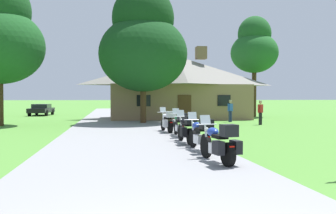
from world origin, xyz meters
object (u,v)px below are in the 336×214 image
object	(u,v)px
motorcycle_blue_second_in_row	(200,135)
bystander_blue_shirt_near_lodge	(230,110)
motorcycle_white_farthest_in_row	(168,122)
motorcycle_black_third_in_row	(187,130)
parked_black_sedan_far_left	(41,109)
motorcycle_green_fourth_in_row	(179,124)
tree_right_of_lodge	(254,48)
motorcycle_blue_nearest_to_camera	(220,144)
tree_by_lodge_front	(143,43)
bystander_red_shirt_beside_signpost	(260,111)

from	to	relation	value
motorcycle_blue_second_in_row	bystander_blue_shirt_near_lodge	size ratio (longest dim) A/B	1.24
motorcycle_white_farthest_in_row	motorcycle_blue_second_in_row	bearing A→B (deg)	-95.98
motorcycle_black_third_in_row	parked_black_sedan_far_left	world-z (taller)	motorcycle_black_third_in_row
motorcycle_green_fourth_in_row	tree_right_of_lodge	distance (m)	21.50
bystander_blue_shirt_near_lodge	tree_right_of_lodge	xyz separation A→B (m)	(4.90, 7.32, 5.89)
motorcycle_blue_nearest_to_camera	motorcycle_white_farthest_in_row	xyz separation A→B (m)	(-0.04, 9.27, 0.00)
motorcycle_black_third_in_row	tree_right_of_lodge	bearing A→B (deg)	57.35
motorcycle_blue_second_in_row	motorcycle_blue_nearest_to_camera	bearing A→B (deg)	-95.74
motorcycle_blue_second_in_row	motorcycle_white_farthest_in_row	distance (m)	6.85
motorcycle_blue_second_in_row	tree_by_lodge_front	distance (m)	15.13
motorcycle_green_fourth_in_row	bystander_red_shirt_beside_signpost	distance (m)	9.89
motorcycle_black_third_in_row	motorcycle_green_fourth_in_row	bearing A→B (deg)	82.20
bystander_red_shirt_beside_signpost	motorcycle_blue_nearest_to_camera	bearing A→B (deg)	25.67
motorcycle_green_fourth_in_row	motorcycle_white_farthest_in_row	size ratio (longest dim) A/B	1.00
motorcycle_green_fourth_in_row	tree_by_lodge_front	bearing A→B (deg)	94.99
motorcycle_blue_nearest_to_camera	tree_right_of_lodge	bearing A→B (deg)	56.94
bystander_blue_shirt_near_lodge	tree_by_lodge_front	world-z (taller)	tree_by_lodge_front
tree_right_of_lodge	motorcycle_blue_second_in_row	bearing A→B (deg)	-116.28
bystander_blue_shirt_near_lodge	tree_by_lodge_front	distance (m)	8.38
motorcycle_white_farthest_in_row	parked_black_sedan_far_left	bearing A→B (deg)	109.44
tree_by_lodge_front	tree_right_of_lodge	xyz separation A→B (m)	(11.70, 7.99, 1.04)
motorcycle_white_farthest_in_row	tree_by_lodge_front	size ratio (longest dim) A/B	0.21
motorcycle_blue_second_in_row	motorcycle_white_farthest_in_row	size ratio (longest dim) A/B	1.00
motorcycle_green_fourth_in_row	tree_right_of_lodge	size ratio (longest dim) A/B	0.21
motorcycle_black_third_in_row	motorcycle_white_farthest_in_row	world-z (taller)	same
motorcycle_blue_second_in_row	bystander_red_shirt_beside_signpost	world-z (taller)	bystander_red_shirt_beside_signpost
motorcycle_blue_second_in_row	motorcycle_green_fourth_in_row	size ratio (longest dim) A/B	1.00
motorcycle_white_farthest_in_row	tree_right_of_lodge	xyz separation A→B (m)	(11.04, 15.34, 6.23)
motorcycle_blue_second_in_row	motorcycle_green_fourth_in_row	bearing A→B (deg)	83.51
motorcycle_blue_nearest_to_camera	bystander_red_shirt_beside_signpost	distance (m)	15.81
motorcycle_white_farthest_in_row	bystander_red_shirt_beside_signpost	size ratio (longest dim) A/B	1.24
motorcycle_white_farthest_in_row	parked_black_sedan_far_left	distance (m)	23.40
motorcycle_blue_second_in_row	tree_right_of_lodge	bearing A→B (deg)	58.91
motorcycle_green_fourth_in_row	bystander_red_shirt_beside_signpost	world-z (taller)	bystander_red_shirt_beside_signpost
motorcycle_green_fourth_in_row	parked_black_sedan_far_left	distance (m)	25.45
motorcycle_blue_nearest_to_camera	bystander_red_shirt_beside_signpost	size ratio (longest dim) A/B	1.23
motorcycle_green_fourth_in_row	parked_black_sedan_far_left	world-z (taller)	motorcycle_green_fourth_in_row
motorcycle_blue_second_in_row	motorcycle_white_farthest_in_row	world-z (taller)	same
motorcycle_white_farthest_in_row	bystander_blue_shirt_near_lodge	distance (m)	10.10
bystander_blue_shirt_near_lodge	tree_right_of_lodge	distance (m)	10.60
motorcycle_blue_second_in_row	bystander_blue_shirt_near_lodge	distance (m)	16.06
bystander_red_shirt_beside_signpost	parked_black_sedan_far_left	xyz separation A→B (m)	(-17.50, 16.21, -0.31)
motorcycle_green_fourth_in_row	motorcycle_white_farthest_in_row	bearing A→B (deg)	95.37
parked_black_sedan_far_left	tree_right_of_lodge	bearing A→B (deg)	-10.49
motorcycle_green_fourth_in_row	bystander_red_shirt_beside_signpost	xyz separation A→B (m)	(7.00, 6.97, 0.33)
tree_by_lodge_front	parked_black_sedan_far_left	distance (m)	17.49
motorcycle_green_fourth_in_row	motorcycle_white_farthest_in_row	distance (m)	2.18
motorcycle_black_third_in_row	parked_black_sedan_far_left	bearing A→B (deg)	107.83
motorcycle_blue_second_in_row	bystander_blue_shirt_near_lodge	bearing A→B (deg)	63.04
bystander_blue_shirt_near_lodge	tree_by_lodge_front	size ratio (longest dim) A/B	0.17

